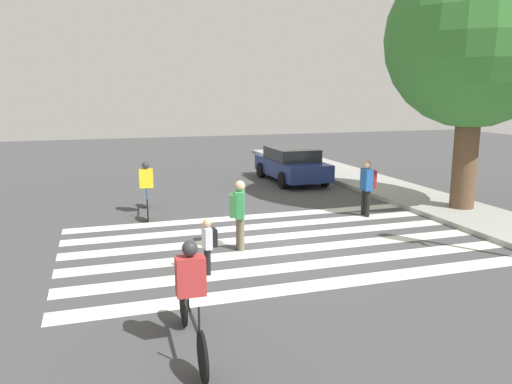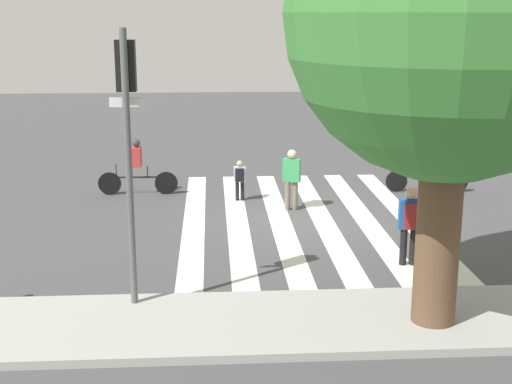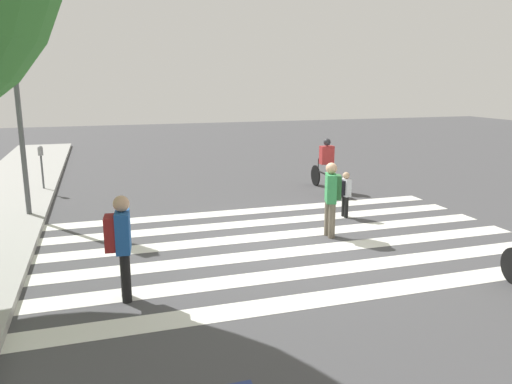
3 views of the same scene
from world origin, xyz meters
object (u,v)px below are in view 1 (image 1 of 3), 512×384
pedestrian_adult_blue_shirt (367,184)px  pedestrian_child_with_backpack (239,210)px  car_parked_dark_suv (291,164)px  street_tree (475,40)px  cyclist_near_curb (191,292)px  pedestrian_adult_tall_backpack (208,242)px  cyclist_mid_street (146,186)px

pedestrian_adult_blue_shirt → pedestrian_child_with_backpack: size_ratio=1.01×
pedestrian_adult_blue_shirt → car_parked_dark_suv: pedestrian_adult_blue_shirt is taller
street_tree → cyclist_near_curb: street_tree is taller
street_tree → pedestrian_adult_tall_backpack: (2.84, -8.47, -4.38)m
pedestrian_adult_tall_backpack → car_parked_dark_suv: 10.82m
cyclist_near_curb → pedestrian_adult_blue_shirt: bearing=135.4°
car_parked_dark_suv → cyclist_mid_street: bearing=-58.2°
cyclist_near_curb → pedestrian_adult_tall_backpack: bearing=164.2°
cyclist_mid_street → cyclist_near_curb: cyclist_near_curb is taller
pedestrian_adult_tall_backpack → pedestrian_child_with_backpack: bearing=-40.7°
street_tree → pedestrian_adult_tall_backpack: bearing=-71.5°
cyclist_near_curb → car_parked_dark_suv: (-12.20, 6.38, -0.15)m
pedestrian_child_with_backpack → pedestrian_adult_blue_shirt: bearing=132.6°
street_tree → cyclist_near_curb: size_ratio=3.35×
cyclist_mid_street → street_tree: bearing=78.9°
cyclist_near_curb → car_parked_dark_suv: 13.77m
car_parked_dark_suv → street_tree: bearing=24.5°
pedestrian_adult_tall_backpack → cyclist_near_curb: (2.89, -0.88, 0.20)m
pedestrian_adult_tall_backpack → car_parked_dark_suv: (-9.31, 5.50, 0.05)m
pedestrian_adult_tall_backpack → street_tree: bearing=-74.9°
pedestrian_adult_tall_backpack → cyclist_near_curb: bearing=159.6°
pedestrian_child_with_backpack → car_parked_dark_suv: (-8.00, 4.50, -0.23)m
pedestrian_adult_tall_backpack → pedestrian_child_with_backpack: size_ratio=0.70×
pedestrian_adult_blue_shirt → pedestrian_adult_tall_backpack: size_ratio=1.45×
street_tree → cyclist_mid_street: 10.38m
cyclist_mid_street → cyclist_near_curb: 8.37m
cyclist_mid_street → pedestrian_child_with_backpack: bearing=26.7°
cyclist_mid_street → car_parked_dark_suv: cyclist_mid_street is taller
street_tree → pedestrian_adult_blue_shirt: size_ratio=4.63×
cyclist_near_curb → car_parked_dark_suv: size_ratio=0.54×
pedestrian_adult_tall_backpack → cyclist_mid_street: bearing=3.4°
street_tree → pedestrian_child_with_backpack: 8.66m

